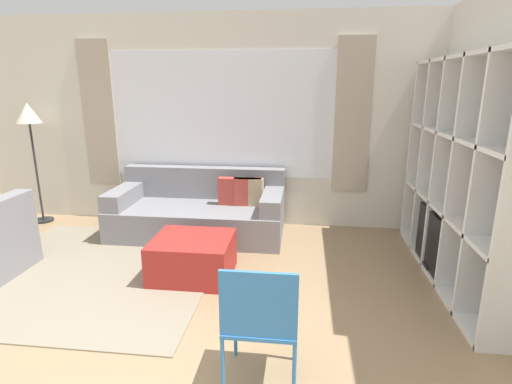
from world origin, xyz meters
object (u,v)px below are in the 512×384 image
object	(u,v)px
shelving_unit	(464,177)
floor_lamp	(29,122)
ottoman	(193,257)
couch_main	(201,212)
folding_chair	(261,316)

from	to	relation	value
shelving_unit	floor_lamp	size ratio (longest dim) A/B	1.46
ottoman	floor_lamp	distance (m)	3.08
couch_main	ottoman	distance (m)	1.17
ottoman	floor_lamp	xyz separation A→B (m)	(-2.51, 1.35, 1.17)
shelving_unit	couch_main	distance (m)	2.97
floor_lamp	folding_chair	bearing A→B (deg)	-39.86
couch_main	shelving_unit	bearing A→B (deg)	-17.66
couch_main	floor_lamp	bearing A→B (deg)	175.06
ottoman	floor_lamp	bearing A→B (deg)	151.81
couch_main	ottoman	size ratio (longest dim) A/B	2.77
ottoman	couch_main	bearing A→B (deg)	100.56
shelving_unit	couch_main	xyz separation A→B (m)	(-2.74, 0.87, -0.72)
shelving_unit	floor_lamp	bearing A→B (deg)	168.00
couch_main	floor_lamp	xyz separation A→B (m)	(-2.30, 0.20, 1.07)
shelving_unit	floor_lamp	distance (m)	5.17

